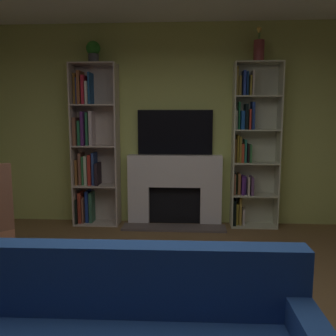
% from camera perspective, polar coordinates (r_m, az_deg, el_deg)
% --- Properties ---
extents(ground_plane, '(6.67, 6.67, 0.00)m').
position_cam_1_polar(ground_plane, '(2.92, -1.48, -24.11)').
color(ground_plane, brown).
extents(wall_back_accent, '(5.49, 0.06, 2.84)m').
position_cam_1_polar(wall_back_accent, '(5.27, 1.15, 6.67)').
color(wall_back_accent, '#BCC664').
rests_on(wall_back_accent, ground_plane).
extents(fireplace, '(1.44, 0.50, 1.01)m').
position_cam_1_polar(fireplace, '(5.24, 1.06, -3.24)').
color(fireplace, white).
rests_on(fireplace, ground_plane).
extents(tv, '(1.06, 0.06, 0.63)m').
position_cam_1_polar(tv, '(5.22, 1.12, 5.63)').
color(tv, black).
rests_on(tv, fireplace).
extents(bookshelf_left, '(0.64, 0.33, 2.28)m').
position_cam_1_polar(bookshelf_left, '(5.33, -12.01, 3.16)').
color(bookshelf_left, beige).
rests_on(bookshelf_left, ground_plane).
extents(bookshelf_right, '(0.64, 0.30, 2.28)m').
position_cam_1_polar(bookshelf_right, '(5.21, 12.64, 3.24)').
color(bookshelf_right, beige).
rests_on(bookshelf_right, ground_plane).
extents(potted_plant, '(0.19, 0.19, 0.30)m').
position_cam_1_polar(potted_plant, '(5.33, -11.63, 17.53)').
color(potted_plant, '#525355').
rests_on(potted_plant, bookshelf_left).
extents(vase_with_flowers, '(0.14, 0.14, 0.46)m').
position_cam_1_polar(vase_with_flowers, '(5.24, 14.06, 17.55)').
color(vase_with_flowers, '#923A3C').
rests_on(vase_with_flowers, bookshelf_right).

